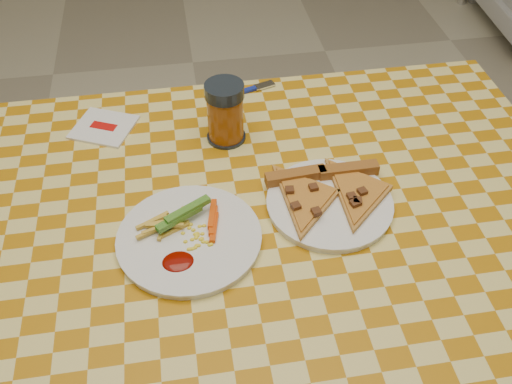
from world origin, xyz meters
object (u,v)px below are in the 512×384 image
plate_left (189,239)px  drink_glass (225,113)px  table (243,248)px  plate_right (329,204)px

plate_left → drink_glass: size_ratio=1.88×
table → drink_glass: 0.27m
table → plate_right: size_ratio=5.70×
drink_glass → table: bearing=-90.5°
plate_left → plate_right: size_ratio=1.08×
plate_right → drink_glass: (-0.16, 0.23, 0.06)m
drink_glass → plate_right: bearing=-54.9°
table → drink_glass: drink_glass is taller
table → plate_left: (-0.09, -0.03, 0.08)m
table → plate_left: bearing=-161.7°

